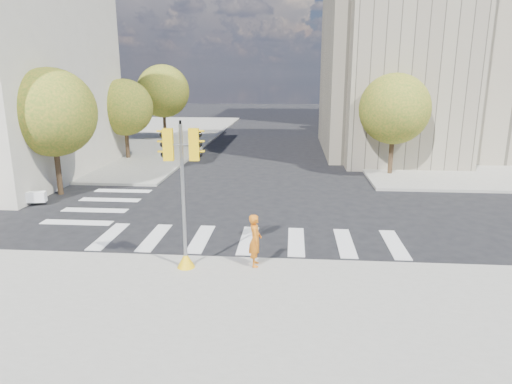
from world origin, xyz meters
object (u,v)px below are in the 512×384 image
at_px(traffic_signal, 184,208).
at_px(lamp_near, 390,97).
at_px(photographer, 255,240).
at_px(lamp_far, 361,90).

bearing_deg(traffic_signal, lamp_near, 56.15).
bearing_deg(lamp_near, photographer, -112.25).
height_order(traffic_signal, photographer, traffic_signal).
xyz_separation_m(traffic_signal, photographer, (2.16, 0.32, -1.11)).
distance_m(lamp_near, photographer, 20.44).
bearing_deg(photographer, lamp_far, -18.93).
distance_m(lamp_far, traffic_signal, 34.46).
bearing_deg(lamp_far, lamp_near, -90.00).
xyz_separation_m(lamp_near, photographer, (-7.62, -18.63, -3.59)).
relative_size(lamp_near, traffic_signal, 1.76).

